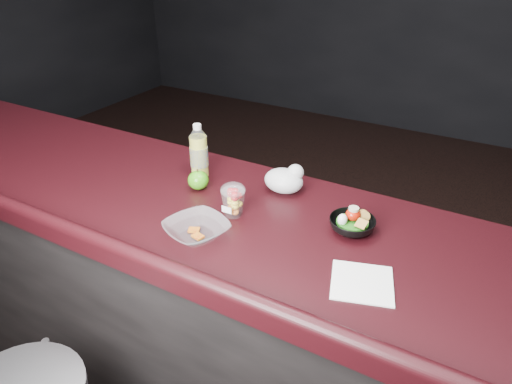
% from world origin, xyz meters
% --- Properties ---
extents(counter, '(4.06, 0.71, 1.02)m').
position_xyz_m(counter, '(0.00, 0.30, 0.51)').
color(counter, black).
rests_on(counter, ground).
extents(lemonade_bottle, '(0.07, 0.07, 0.21)m').
position_xyz_m(lemonade_bottle, '(-0.25, 0.46, 1.11)').
color(lemonade_bottle, gold).
rests_on(lemonade_bottle, counter).
extents(fruit_cup, '(0.08, 0.08, 0.11)m').
position_xyz_m(fruit_cup, '(0.01, 0.29, 1.08)').
color(fruit_cup, white).
rests_on(fruit_cup, counter).
extents(green_apple, '(0.07, 0.07, 0.08)m').
position_xyz_m(green_apple, '(-0.19, 0.37, 1.05)').
color(green_apple, '#2C7C0E').
rests_on(green_apple, counter).
extents(plastic_bag, '(0.14, 0.12, 0.10)m').
position_xyz_m(plastic_bag, '(0.09, 0.51, 1.07)').
color(plastic_bag, silver).
rests_on(plastic_bag, counter).
extents(snack_bowl, '(0.15, 0.15, 0.08)m').
position_xyz_m(snack_bowl, '(0.38, 0.39, 1.05)').
color(snack_bowl, black).
rests_on(snack_bowl, counter).
extents(takeout_bowl, '(0.24, 0.24, 0.05)m').
position_xyz_m(takeout_bowl, '(-0.02, 0.13, 1.04)').
color(takeout_bowl, silver).
rests_on(takeout_bowl, counter).
extents(paper_napkin, '(0.20, 0.20, 0.00)m').
position_xyz_m(paper_napkin, '(0.48, 0.17, 1.02)').
color(paper_napkin, white).
rests_on(paper_napkin, counter).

